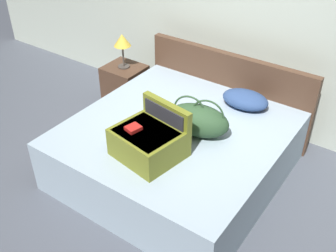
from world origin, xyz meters
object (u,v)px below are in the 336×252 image
(bed, at_px, (177,151))
(pillow_near_headboard, at_px, (245,100))
(nightstand, at_px, (125,86))
(hard_case_large, at_px, (149,140))
(table_lamp, at_px, (122,42))
(duffel_bag, at_px, (198,120))

(bed, height_order, pillow_near_headboard, pillow_near_headboard)
(pillow_near_headboard, relative_size, nightstand, 0.89)
(hard_case_large, xyz_separation_m, pillow_near_headboard, (0.31, 1.12, -0.07))
(pillow_near_headboard, bearing_deg, nightstand, 179.76)
(bed, height_order, hard_case_large, hard_case_large)
(pillow_near_headboard, height_order, table_lamp, table_lamp)
(bed, relative_size, hard_case_large, 3.24)
(table_lamp, bearing_deg, pillow_near_headboard, -0.24)
(bed, relative_size, table_lamp, 4.67)
(hard_case_large, relative_size, duffel_bag, 0.97)
(hard_case_large, distance_m, table_lamp, 1.67)
(nightstand, relative_size, table_lamp, 1.27)
(bed, distance_m, duffel_bag, 0.45)
(nightstand, xyz_separation_m, table_lamp, (0.00, -0.00, 0.56))
(hard_case_large, bearing_deg, table_lamp, 147.12)
(duffel_bag, relative_size, pillow_near_headboard, 1.32)
(bed, bearing_deg, nightstand, 150.33)
(hard_case_large, bearing_deg, duffel_bag, 80.04)
(bed, distance_m, pillow_near_headboard, 0.83)
(table_lamp, bearing_deg, hard_case_large, -42.59)
(bed, distance_m, table_lamp, 1.48)
(bed, xyz_separation_m, table_lamp, (-1.19, 0.68, 0.56))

